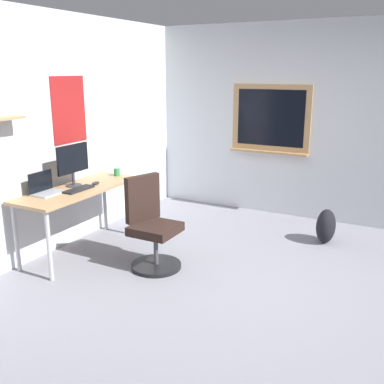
{
  "coord_description": "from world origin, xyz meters",
  "views": [
    {
      "loc": [
        -3.54,
        -1.21,
        1.99
      ],
      "look_at": [
        0.11,
        0.73,
        0.85
      ],
      "focal_mm": 41.73,
      "sensor_mm": 36.0,
      "label": 1
    }
  ],
  "objects_px": {
    "keyboard": "(79,189)",
    "backpack": "(326,226)",
    "laptop": "(45,189)",
    "desk": "(79,195)",
    "monitor_primary": "(73,162)",
    "computer_mouse": "(96,183)",
    "coffee_mug": "(117,172)",
    "office_chair": "(152,229)"
  },
  "relations": [
    {
      "from": "office_chair",
      "to": "coffee_mug",
      "type": "height_order",
      "value": "office_chair"
    },
    {
      "from": "monitor_primary",
      "to": "computer_mouse",
      "type": "height_order",
      "value": "monitor_primary"
    },
    {
      "from": "desk",
      "to": "laptop",
      "type": "relative_size",
      "value": 4.9
    },
    {
      "from": "desk",
      "to": "office_chair",
      "type": "height_order",
      "value": "office_chair"
    },
    {
      "from": "office_chair",
      "to": "monitor_primary",
      "type": "xyz_separation_m",
      "value": [
        -0.01,
        1.0,
        0.6
      ]
    },
    {
      "from": "monitor_primary",
      "to": "coffee_mug",
      "type": "xyz_separation_m",
      "value": [
        0.62,
        -0.11,
        -0.22
      ]
    },
    {
      "from": "monitor_primary",
      "to": "backpack",
      "type": "relative_size",
      "value": 1.13
    },
    {
      "from": "desk",
      "to": "coffee_mug",
      "type": "relative_size",
      "value": 16.5
    },
    {
      "from": "laptop",
      "to": "coffee_mug",
      "type": "relative_size",
      "value": 3.37
    },
    {
      "from": "desk",
      "to": "laptop",
      "type": "height_order",
      "value": "laptop"
    },
    {
      "from": "computer_mouse",
      "to": "laptop",
      "type": "bearing_deg",
      "value": 158.99
    },
    {
      "from": "computer_mouse",
      "to": "backpack",
      "type": "distance_m",
      "value": 2.72
    },
    {
      "from": "backpack",
      "to": "office_chair",
      "type": "bearing_deg",
      "value": 135.97
    },
    {
      "from": "laptop",
      "to": "office_chair",
      "type": "bearing_deg",
      "value": -69.63
    },
    {
      "from": "keyboard",
      "to": "coffee_mug",
      "type": "bearing_deg",
      "value": 3.89
    },
    {
      "from": "keyboard",
      "to": "backpack",
      "type": "bearing_deg",
      "value": -54.59
    },
    {
      "from": "coffee_mug",
      "to": "office_chair",
      "type": "bearing_deg",
      "value": -124.62
    },
    {
      "from": "desk",
      "to": "coffee_mug",
      "type": "bearing_deg",
      "value": -1.81
    },
    {
      "from": "laptop",
      "to": "monitor_primary",
      "type": "bearing_deg",
      "value": -7.24
    },
    {
      "from": "monitor_primary",
      "to": "backpack",
      "type": "distance_m",
      "value": 3.0
    },
    {
      "from": "office_chair",
      "to": "monitor_primary",
      "type": "height_order",
      "value": "monitor_primary"
    },
    {
      "from": "desk",
      "to": "backpack",
      "type": "distance_m",
      "value": 2.87
    },
    {
      "from": "backpack",
      "to": "coffee_mug",
      "type": "bearing_deg",
      "value": 110.92
    },
    {
      "from": "office_chair",
      "to": "coffee_mug",
      "type": "bearing_deg",
      "value": 55.38
    },
    {
      "from": "laptop",
      "to": "monitor_primary",
      "type": "relative_size",
      "value": 0.67
    },
    {
      "from": "monitor_primary",
      "to": "computer_mouse",
      "type": "relative_size",
      "value": 4.46
    },
    {
      "from": "desk",
      "to": "laptop",
      "type": "distance_m",
      "value": 0.39
    },
    {
      "from": "monitor_primary",
      "to": "coffee_mug",
      "type": "bearing_deg",
      "value": -10.17
    },
    {
      "from": "office_chair",
      "to": "keyboard",
      "type": "height_order",
      "value": "office_chair"
    },
    {
      "from": "backpack",
      "to": "laptop",
      "type": "bearing_deg",
      "value": 127.14
    },
    {
      "from": "laptop",
      "to": "keyboard",
      "type": "relative_size",
      "value": 0.84
    },
    {
      "from": "laptop",
      "to": "backpack",
      "type": "bearing_deg",
      "value": -52.86
    },
    {
      "from": "keyboard",
      "to": "backpack",
      "type": "distance_m",
      "value": 2.87
    },
    {
      "from": "monitor_primary",
      "to": "laptop",
      "type": "bearing_deg",
      "value": 172.76
    },
    {
      "from": "laptop",
      "to": "backpack",
      "type": "height_order",
      "value": "laptop"
    },
    {
      "from": "desk",
      "to": "monitor_primary",
      "type": "height_order",
      "value": "monitor_primary"
    },
    {
      "from": "monitor_primary",
      "to": "backpack",
      "type": "xyz_separation_m",
      "value": [
        1.52,
        -2.46,
        -0.81
      ]
    },
    {
      "from": "computer_mouse",
      "to": "backpack",
      "type": "xyz_separation_m",
      "value": [
        1.35,
        -2.29,
        -0.55
      ]
    },
    {
      "from": "computer_mouse",
      "to": "coffee_mug",
      "type": "xyz_separation_m",
      "value": [
        0.45,
        0.05,
        0.03
      ]
    },
    {
      "from": "desk",
      "to": "monitor_primary",
      "type": "distance_m",
      "value": 0.36
    },
    {
      "from": "desk",
      "to": "office_chair",
      "type": "xyz_separation_m",
      "value": [
        0.05,
        -0.91,
        -0.26
      ]
    },
    {
      "from": "office_chair",
      "to": "backpack",
      "type": "relative_size",
      "value": 2.32
    }
  ]
}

